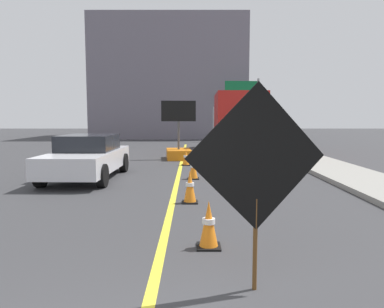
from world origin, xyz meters
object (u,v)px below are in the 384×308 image
Objects in this scene: highway_guide_sign at (248,98)px; traffic_cone_near_sign at (208,225)px; traffic_cone_mid_lane at (189,187)px; traffic_cone_curbside at (185,158)px; box_truck at (236,120)px; traffic_cone_far_lane at (193,168)px; roadwork_sign at (256,161)px; arrow_board_trailer at (178,149)px; pickup_car at (87,157)px.

highway_guide_sign reaches higher than traffic_cone_near_sign.
traffic_cone_mid_lane is 6.48m from traffic_cone_curbside.
traffic_cone_far_lane is at bearing -105.06° from box_truck.
highway_guide_sign is (3.81, 25.46, 1.95)m from roadwork_sign.
traffic_cone_mid_lane is at bearing 100.18° from roadwork_sign.
traffic_cone_mid_lane is (-4.57, -21.24, -3.06)m from highway_guide_sign.
arrow_board_trailer reaches higher than roadwork_sign.
pickup_car reaches higher than traffic_cone_curbside.
traffic_cone_mid_lane is (0.58, -8.78, -0.11)m from arrow_board_trailer.
arrow_board_trailer is at bearing 96.82° from traffic_cone_far_lane.
arrow_board_trailer is at bearing 94.29° from traffic_cone_near_sign.
roadwork_sign is 13.10m from arrow_board_trailer.
arrow_board_trailer is 0.54× the size of highway_guide_sign.
roadwork_sign is at bearing -79.82° from traffic_cone_mid_lane.
traffic_cone_far_lane is (0.09, 3.22, -0.02)m from traffic_cone_mid_lane.
traffic_cone_mid_lane is at bearing -101.71° from box_truck.
traffic_cone_near_sign is at bearing -84.11° from traffic_cone_mid_lane.
arrow_board_trailer is 8.80m from traffic_cone_mid_lane.
box_truck is 15.68m from traffic_cone_near_sign.
highway_guide_sign reaches higher than box_truck.
traffic_cone_near_sign is 1.11× the size of traffic_cone_curbside.
traffic_cone_curbside is (3.08, 3.14, -0.38)m from pickup_car.
box_truck reaches higher than traffic_cone_mid_lane.
traffic_cone_mid_lane is (3.28, -3.34, -0.33)m from pickup_car.
traffic_cone_near_sign is (-2.31, -15.45, -1.41)m from box_truck.
arrow_board_trailer reaches higher than traffic_cone_near_sign.
arrow_board_trailer is at bearing 63.59° from pickup_car.
traffic_cone_far_lane is (0.66, -5.56, -0.13)m from arrow_board_trailer.
arrow_board_trailer reaches higher than traffic_cone_mid_lane.
box_truck is 9.53× the size of traffic_cone_near_sign.
traffic_cone_curbside is (-0.29, 3.26, -0.03)m from traffic_cone_far_lane.
roadwork_sign is 0.34× the size of box_truck.
traffic_cone_mid_lane is at bearing -45.51° from pickup_car.
pickup_car is at bearing -134.40° from traffic_cone_curbside.
arrow_board_trailer is 0.61× the size of pickup_car.
box_truck is 6.86m from traffic_cone_curbside.
roadwork_sign is 25.82m from highway_guide_sign.
traffic_cone_mid_lane reaches higher than traffic_cone_far_lane.
pickup_car is 6.23× the size of traffic_cone_near_sign.
traffic_cone_mid_lane reaches higher than traffic_cone_near_sign.
box_truck is at bearing 83.71° from roadwork_sign.
highway_guide_sign is (7.84, 17.91, 2.73)m from pickup_car.
traffic_cone_far_lane is (3.37, -0.12, -0.35)m from pickup_car.
highway_guide_sign reaches higher than traffic_cone_curbside.
roadwork_sign is at bearing -96.29° from box_truck.
traffic_cone_mid_lane is (-0.30, 2.87, 0.02)m from traffic_cone_near_sign.
traffic_cone_mid_lane is at bearing -102.13° from highway_guide_sign.
traffic_cone_mid_lane is (-0.76, 4.22, -1.10)m from roadwork_sign.
box_truck is at bearing 50.02° from arrow_board_trailer.
traffic_cone_near_sign is (0.87, -11.65, -0.13)m from arrow_board_trailer.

